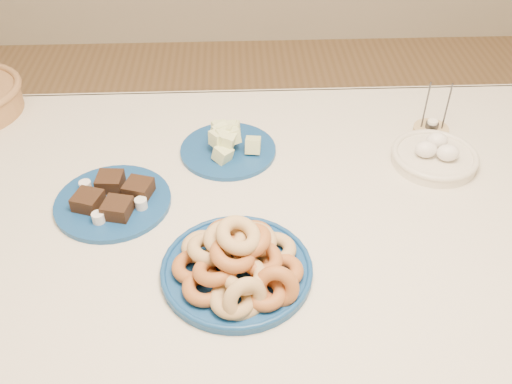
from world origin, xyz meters
TOP-DOWN VIEW (x-y plane):
  - dining_table at (0.00, 0.00)m, footprint 1.71×1.11m
  - donut_platter at (-0.04, -0.19)m, footprint 0.38×0.38m
  - melon_plate at (-0.06, 0.23)m, footprint 0.26×0.26m
  - brownie_plate at (-0.33, 0.04)m, footprint 0.33×0.33m
  - candle_holder at (0.49, 0.29)m, footprint 0.11×0.11m
  - egg_bowl at (0.46, 0.16)m, footprint 0.24×0.24m

SIDE VIEW (x-z plane):
  - dining_table at x=0.00m, z-range 0.27..1.02m
  - brownie_plate at x=-0.33m, z-range 0.74..0.79m
  - candle_holder at x=0.49m, z-range 0.69..0.84m
  - egg_bowl at x=0.46m, z-range 0.74..0.81m
  - melon_plate at x=-0.06m, z-range 0.73..0.82m
  - donut_platter at x=-0.04m, z-range 0.72..0.86m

